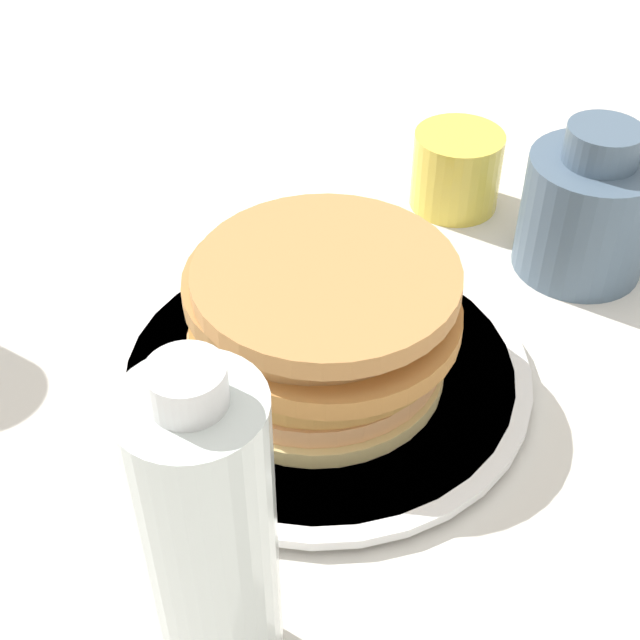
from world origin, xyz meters
The scene contains 6 objects.
ground_plane centered at (0.00, 0.00, 0.00)m, with size 4.00×4.00×0.00m, color silver.
plate centered at (-0.02, -0.01, 0.01)m, with size 0.29×0.29×0.01m.
pancake_stack centered at (-0.02, -0.01, 0.05)m, with size 0.18×0.19×0.08m.
juice_glass centered at (0.21, 0.07, 0.03)m, with size 0.08×0.08×0.07m.
cream_jug centered at (0.22, -0.06, 0.05)m, with size 0.10×0.10×0.12m.
water_bottle_near centered at (-0.20, -0.13, 0.10)m, with size 0.06×0.06×0.21m.
Camera 1 is at (-0.32, -0.33, 0.44)m, focal length 50.00 mm.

